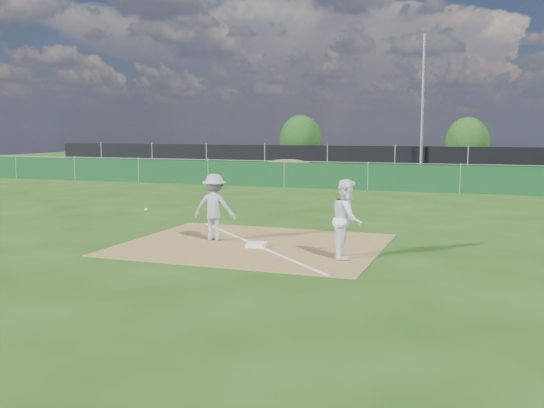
{
  "coord_description": "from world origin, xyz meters",
  "views": [
    {
      "loc": [
        5.24,
        -12.17,
        2.71
      ],
      "look_at": [
        0.46,
        1.0,
        1.0
      ],
      "focal_mm": 40.0,
      "sensor_mm": 36.0,
      "label": 1
    }
  ],
  "objects_px": {
    "car_left": "(294,158)",
    "tree_mid": "(467,142)",
    "car_mid": "(407,161)",
    "light_pole": "(423,107)",
    "runner": "(347,219)",
    "car_right": "(464,162)",
    "play_at_first": "(215,207)",
    "first_base": "(256,245)",
    "tree_left": "(301,139)"
  },
  "relations": [
    {
      "from": "runner",
      "to": "car_right",
      "type": "xyz_separation_m",
      "value": [
        1.14,
        28.09,
        -0.15
      ]
    },
    {
      "from": "runner",
      "to": "car_mid",
      "type": "height_order",
      "value": "runner"
    },
    {
      "from": "play_at_first",
      "to": "car_right",
      "type": "relative_size",
      "value": 0.54
    },
    {
      "from": "car_left",
      "to": "car_mid",
      "type": "distance_m",
      "value": 7.74
    },
    {
      "from": "tree_left",
      "to": "light_pole",
      "type": "bearing_deg",
      "value": -45.85
    },
    {
      "from": "play_at_first",
      "to": "car_mid",
      "type": "xyz_separation_m",
      "value": [
        1.18,
        26.49,
        -0.09
      ]
    },
    {
      "from": "first_base",
      "to": "runner",
      "type": "relative_size",
      "value": 0.25
    },
    {
      "from": "light_pole",
      "to": "tree_mid",
      "type": "relative_size",
      "value": 2.2
    },
    {
      "from": "car_left",
      "to": "runner",
      "type": "bearing_deg",
      "value": -175.63
    },
    {
      "from": "play_at_first",
      "to": "runner",
      "type": "bearing_deg",
      "value": -14.18
    },
    {
      "from": "light_pole",
      "to": "car_right",
      "type": "bearing_deg",
      "value": 70.07
    },
    {
      "from": "light_pole",
      "to": "car_right",
      "type": "height_order",
      "value": "light_pole"
    },
    {
      "from": "light_pole",
      "to": "runner",
      "type": "xyz_separation_m",
      "value": [
        0.91,
        -22.41,
        -3.15
      ]
    },
    {
      "from": "light_pole",
      "to": "car_right",
      "type": "relative_size",
      "value": 1.68
    },
    {
      "from": "light_pole",
      "to": "car_left",
      "type": "xyz_separation_m",
      "value": [
        -9.16,
        5.2,
        -3.24
      ]
    },
    {
      "from": "light_pole",
      "to": "tree_mid",
      "type": "bearing_deg",
      "value": 79.57
    },
    {
      "from": "car_left",
      "to": "car_mid",
      "type": "bearing_deg",
      "value": -107.41
    },
    {
      "from": "car_left",
      "to": "tree_mid",
      "type": "distance_m",
      "value": 12.68
    },
    {
      "from": "runner",
      "to": "car_right",
      "type": "height_order",
      "value": "runner"
    },
    {
      "from": "light_pole",
      "to": "car_left",
      "type": "distance_m",
      "value": 11.02
    },
    {
      "from": "tree_left",
      "to": "runner",
      "type": "bearing_deg",
      "value": -71.11
    },
    {
      "from": "runner",
      "to": "car_right",
      "type": "distance_m",
      "value": 28.11
    },
    {
      "from": "play_at_first",
      "to": "runner",
      "type": "xyz_separation_m",
      "value": [
        3.52,
        -0.89,
        0.01
      ]
    },
    {
      "from": "car_left",
      "to": "tree_mid",
      "type": "bearing_deg",
      "value": -78.04
    },
    {
      "from": "first_base",
      "to": "play_at_first",
      "type": "height_order",
      "value": "play_at_first"
    },
    {
      "from": "car_left",
      "to": "tree_left",
      "type": "height_order",
      "value": "tree_left"
    },
    {
      "from": "first_base",
      "to": "play_at_first",
      "type": "relative_size",
      "value": 0.16
    },
    {
      "from": "play_at_first",
      "to": "car_left",
      "type": "relative_size",
      "value": 0.58
    },
    {
      "from": "tree_left",
      "to": "tree_mid",
      "type": "relative_size",
      "value": 1.06
    },
    {
      "from": "light_pole",
      "to": "runner",
      "type": "bearing_deg",
      "value": -87.66
    },
    {
      "from": "tree_mid",
      "to": "car_left",
      "type": "bearing_deg",
      "value": -152.36
    },
    {
      "from": "light_pole",
      "to": "play_at_first",
      "type": "relative_size",
      "value": 3.11
    },
    {
      "from": "play_at_first",
      "to": "tree_mid",
      "type": "height_order",
      "value": "tree_mid"
    },
    {
      "from": "car_mid",
      "to": "tree_left",
      "type": "bearing_deg",
      "value": 33.94
    },
    {
      "from": "light_pole",
      "to": "first_base",
      "type": "distance_m",
      "value": 22.35
    },
    {
      "from": "first_base",
      "to": "tree_left",
      "type": "relative_size",
      "value": 0.11
    },
    {
      "from": "runner",
      "to": "light_pole",
      "type": "bearing_deg",
      "value": -8.21
    },
    {
      "from": "tree_mid",
      "to": "light_pole",
      "type": "bearing_deg",
      "value": -100.43
    },
    {
      "from": "car_left",
      "to": "car_right",
      "type": "distance_m",
      "value": 11.23
    },
    {
      "from": "light_pole",
      "to": "car_mid",
      "type": "xyz_separation_m",
      "value": [
        -1.42,
        4.96,
        -3.25
      ]
    },
    {
      "from": "car_left",
      "to": "car_mid",
      "type": "height_order",
      "value": "car_left"
    },
    {
      "from": "runner",
      "to": "car_left",
      "type": "bearing_deg",
      "value": 9.5
    },
    {
      "from": "first_base",
      "to": "car_left",
      "type": "xyz_separation_m",
      "value": [
        -7.83,
        27.16,
        0.7
      ]
    },
    {
      "from": "car_mid",
      "to": "tree_left",
      "type": "xyz_separation_m",
      "value": [
        -9.01,
        5.78,
        1.25
      ]
    },
    {
      "from": "car_left",
      "to": "tree_left",
      "type": "distance_m",
      "value": 5.83
    },
    {
      "from": "runner",
      "to": "car_right",
      "type": "bearing_deg",
      "value": -12.87
    },
    {
      "from": "car_left",
      "to": "play_at_first",
      "type": "bearing_deg",
      "value": 178.11
    },
    {
      "from": "first_base",
      "to": "car_mid",
      "type": "height_order",
      "value": "car_mid"
    },
    {
      "from": "light_pole",
      "to": "tree_left",
      "type": "distance_m",
      "value": 15.11
    },
    {
      "from": "first_base",
      "to": "runner",
      "type": "bearing_deg",
      "value": -11.43
    }
  ]
}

